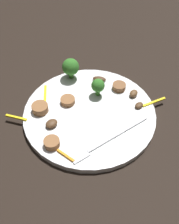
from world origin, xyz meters
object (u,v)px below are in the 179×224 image
object	(u,v)px
plate	(90,114)
sausage_slice_0	(40,108)
broccoli_floret_1	(71,67)
sausage_slice_1	(119,87)
mushroom_1	(134,93)
pepper_strip_3	(16,117)
pepper_strip_2	(45,94)
mushroom_0	(51,124)
pepper_strip_0	(154,102)
pepper_strip_1	(66,156)
mushroom_3	(99,79)
fork	(105,141)
sausage_slice_2	(68,101)
sausage_slice_3	(52,143)
mushroom_2	(139,105)
broccoli_floret_0	(98,86)

from	to	relation	value
plate	sausage_slice_0	xyz separation A→B (m)	(0.06, -0.08, 0.01)
broccoli_floret_1	sausage_slice_1	size ratio (longest dim) A/B	1.68
mushroom_1	pepper_strip_3	size ratio (longest dim) A/B	0.49
plate	pepper_strip_3	world-z (taller)	pepper_strip_3
sausage_slice_1	pepper_strip_2	size ratio (longest dim) A/B	0.59
sausage_slice_1	mushroom_0	distance (m)	0.18
sausage_slice_1	pepper_strip_0	world-z (taller)	sausage_slice_1
pepper_strip_1	sausage_slice_0	bearing A→B (deg)	-112.04
pepper_strip_0	pepper_strip_3	distance (m)	0.29
pepper_strip_2	mushroom_3	bearing A→B (deg)	151.18
fork	mushroom_3	xyz separation A→B (m)	(-0.13, -0.12, 0.00)
fork	broccoli_floret_1	bearing A→B (deg)	-103.40
plate	pepper_strip_0	size ratio (longest dim) A/B	4.88
plate	pepper_strip_2	world-z (taller)	pepper_strip_2
broccoli_floret_1	sausage_slice_0	world-z (taller)	broccoli_floret_1
sausage_slice_2	sausage_slice_0	bearing A→B (deg)	-26.77
broccoli_floret_1	pepper_strip_3	xyz separation A→B (m)	(0.17, 0.00, -0.03)
sausage_slice_2	sausage_slice_3	distance (m)	0.11
pepper_strip_3	pepper_strip_2	bearing A→B (deg)	-176.87
sausage_slice_2	mushroom_0	world-z (taller)	same
sausage_slice_0	pepper_strip_2	size ratio (longest dim) A/B	0.68
sausage_slice_2	mushroom_1	size ratio (longest dim) A/B	1.38
pepper_strip_1	mushroom_2	bearing A→B (deg)	170.06
fork	sausage_slice_0	size ratio (longest dim) A/B	5.14
pepper_strip_1	pepper_strip_3	xyz separation A→B (m)	(-0.00, -0.14, -0.00)
sausage_slice_0	sausage_slice_3	world-z (taller)	sausage_slice_0
pepper_strip_0	broccoli_floret_1	bearing A→B (deg)	-74.26
sausage_slice_3	mushroom_3	xyz separation A→B (m)	(-0.20, -0.05, -0.00)
plate	fork	world-z (taller)	fork
sausage_slice_0	pepper_strip_3	world-z (taller)	sausage_slice_0
broccoli_floret_1	sausage_slice_3	size ratio (longest dim) A/B	1.66
sausage_slice_1	plate	bearing A→B (deg)	-2.94
mushroom_3	sausage_slice_1	bearing A→B (deg)	97.72
fork	sausage_slice_2	distance (m)	0.13
mushroom_1	pepper_strip_3	xyz separation A→B (m)	(0.21, -0.15, -0.00)
broccoli_floret_0	pepper_strip_2	distance (m)	0.12
pepper_strip_2	pepper_strip_0	bearing A→B (deg)	124.22
pepper_strip_1	mushroom_3	bearing A→B (deg)	-157.58
broccoli_floret_1	sausage_slice_2	size ratio (longest dim) A/B	1.62
broccoli_floret_1	mushroom_2	xyz separation A→B (m)	(-0.02, 0.18, -0.03)
mushroom_1	pepper_strip_0	bearing A→B (deg)	103.07
broccoli_floret_1	mushroom_0	xyz separation A→B (m)	(0.13, 0.07, -0.02)
mushroom_1	broccoli_floret_0	bearing A→B (deg)	-52.10
plate	pepper_strip_3	distance (m)	0.15
broccoli_floret_0	sausage_slice_2	bearing A→B (deg)	-29.17
broccoli_floret_1	pepper_strip_0	bearing A→B (deg)	105.74
plate	mushroom_1	world-z (taller)	mushroom_1
broccoli_floret_0	mushroom_2	xyz separation A→B (m)	(-0.03, 0.09, -0.02)
sausage_slice_0	pepper_strip_1	xyz separation A→B (m)	(0.05, 0.12, -0.01)
sausage_slice_1	pepper_strip_1	world-z (taller)	sausage_slice_1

